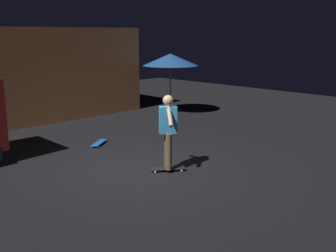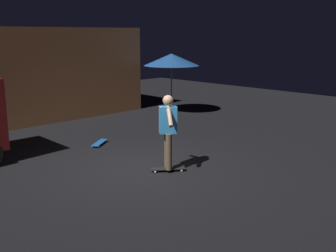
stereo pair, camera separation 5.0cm
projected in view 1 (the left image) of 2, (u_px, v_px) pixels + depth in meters
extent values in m
plane|color=black|center=(143.00, 169.00, 9.47)|extent=(28.00, 28.00, 0.00)
cylinder|color=slate|center=(170.00, 85.00, 15.79)|extent=(0.05, 0.05, 2.20)
cone|color=#1E4C8C|center=(170.00, 60.00, 15.57)|extent=(2.10, 2.10, 0.45)
cube|color=black|center=(168.00, 168.00, 9.33)|extent=(0.75, 0.62, 0.02)
sphere|color=silver|center=(180.00, 168.00, 9.46)|extent=(0.05, 0.05, 0.05)
sphere|color=silver|center=(182.00, 171.00, 9.30)|extent=(0.05, 0.05, 0.05)
sphere|color=silver|center=(154.00, 169.00, 9.38)|extent=(0.05, 0.05, 0.05)
sphere|color=silver|center=(155.00, 172.00, 9.21)|extent=(0.05, 0.05, 0.05)
cube|color=#1959B2|center=(99.00, 143.00, 11.53)|extent=(0.76, 0.60, 0.02)
sphere|color=silver|center=(100.00, 141.00, 11.84)|extent=(0.05, 0.05, 0.05)
sphere|color=silver|center=(106.00, 141.00, 11.81)|extent=(0.05, 0.05, 0.05)
sphere|color=silver|center=(92.00, 146.00, 11.27)|extent=(0.05, 0.05, 0.05)
sphere|color=silver|center=(98.00, 147.00, 11.23)|extent=(0.05, 0.05, 0.05)
cylinder|color=brown|center=(167.00, 149.00, 9.34)|extent=(0.14, 0.14, 0.82)
cylinder|color=brown|center=(169.00, 152.00, 9.13)|extent=(0.14, 0.14, 0.82)
cube|color=#338CCC|center=(168.00, 120.00, 9.08)|extent=(0.44, 0.40, 0.60)
sphere|color=tan|center=(168.00, 100.00, 8.98)|extent=(0.23, 0.23, 0.23)
cylinder|color=tan|center=(167.00, 111.00, 9.26)|extent=(0.39, 0.49, 0.46)
cylinder|color=tan|center=(170.00, 115.00, 8.84)|extent=(0.39, 0.49, 0.46)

